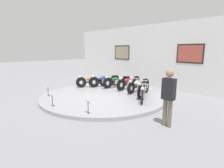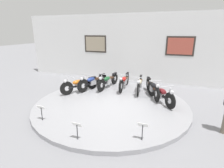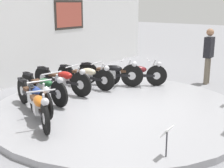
{
  "view_description": "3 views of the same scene",
  "coord_description": "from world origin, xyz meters",
  "px_view_note": "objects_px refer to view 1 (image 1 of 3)",
  "views": [
    {
      "loc": [
        6.23,
        -5.39,
        2.3
      ],
      "look_at": [
        0.29,
        0.28,
        0.67
      ],
      "focal_mm": 28.0,
      "sensor_mm": 36.0,
      "label": 1
    },
    {
      "loc": [
        2.15,
        -6.0,
        2.84
      ],
      "look_at": [
        -0.05,
        0.21,
        0.83
      ],
      "focal_mm": 28.0,
      "sensor_mm": 36.0,
      "label": 2
    },
    {
      "loc": [
        -5.69,
        -4.06,
        2.51
      ],
      "look_at": [
        -0.13,
        0.08,
        0.68
      ],
      "focal_mm": 50.0,
      "sensor_mm": 36.0,
      "label": 3
    }
  ],
  "objects_px": {
    "motorcycle_blue": "(104,80)",
    "motorcycle_maroon": "(143,91)",
    "motorcycle_red": "(128,82)",
    "info_placard_front_centre": "(52,97)",
    "info_placard_front_left": "(48,89)",
    "info_placard_front_right": "(88,103)",
    "visitor_standing": "(168,95)",
    "motorcycle_cream": "(138,85)",
    "motorcycle_black": "(144,87)",
    "motorcycle_orange": "(92,81)",
    "motorcycle_green": "(117,81)"
  },
  "relations": [
    {
      "from": "motorcycle_blue",
      "to": "motorcycle_red",
      "type": "relative_size",
      "value": 0.95
    },
    {
      "from": "motorcycle_red",
      "to": "motorcycle_black",
      "type": "xyz_separation_m",
      "value": [
        1.42,
        -0.55,
        0.0
      ]
    },
    {
      "from": "info_placard_front_centre",
      "to": "motorcycle_black",
      "type": "bearing_deg",
      "value": 69.85
    },
    {
      "from": "info_placard_front_right",
      "to": "motorcycle_black",
      "type": "bearing_deg",
      "value": 92.7
    },
    {
      "from": "motorcycle_black",
      "to": "info_placard_front_right",
      "type": "distance_m",
      "value": 3.35
    },
    {
      "from": "motorcycle_blue",
      "to": "motorcycle_maroon",
      "type": "bearing_deg",
      "value": -10.39
    },
    {
      "from": "motorcycle_blue",
      "to": "info_placard_front_left",
      "type": "bearing_deg",
      "value": -92.74
    },
    {
      "from": "motorcycle_black",
      "to": "info_placard_front_centre",
      "type": "xyz_separation_m",
      "value": [
        -1.42,
        -3.88,
        -0.02
      ]
    },
    {
      "from": "motorcycle_orange",
      "to": "motorcycle_maroon",
      "type": "height_order",
      "value": "motorcycle_orange"
    },
    {
      "from": "motorcycle_orange",
      "to": "motorcycle_blue",
      "type": "xyz_separation_m",
      "value": [
        0.38,
        0.59,
        0.01
      ]
    },
    {
      "from": "motorcycle_black",
      "to": "info_placard_front_left",
      "type": "xyz_separation_m",
      "value": [
        -3.0,
        -3.34,
        -0.02
      ]
    },
    {
      "from": "motorcycle_maroon",
      "to": "visitor_standing",
      "type": "height_order",
      "value": "visitor_standing"
    },
    {
      "from": "motorcycle_red",
      "to": "info_placard_front_centre",
      "type": "height_order",
      "value": "motorcycle_red"
    },
    {
      "from": "motorcycle_green",
      "to": "info_placard_front_left",
      "type": "distance_m",
      "value": 3.83
    },
    {
      "from": "motorcycle_green",
      "to": "motorcycle_maroon",
      "type": "bearing_deg",
      "value": -21.09
    },
    {
      "from": "motorcycle_blue",
      "to": "motorcycle_orange",
      "type": "bearing_deg",
      "value": -122.64
    },
    {
      "from": "motorcycle_red",
      "to": "motorcycle_maroon",
      "type": "bearing_deg",
      "value": -32.39
    },
    {
      "from": "motorcycle_blue",
      "to": "motorcycle_green",
      "type": "xyz_separation_m",
      "value": [
        0.64,
        0.41,
        -0.0
      ]
    },
    {
      "from": "motorcycle_black",
      "to": "info_placard_front_centre",
      "type": "relative_size",
      "value": 3.67
    },
    {
      "from": "motorcycle_black",
      "to": "info_placard_front_left",
      "type": "distance_m",
      "value": 4.49
    },
    {
      "from": "motorcycle_green",
      "to": "info_placard_front_right",
      "type": "distance_m",
      "value": 4.43
    },
    {
      "from": "motorcycle_black",
      "to": "info_placard_front_right",
      "type": "xyz_separation_m",
      "value": [
        0.16,
        -3.34,
        -0.02
      ]
    },
    {
      "from": "motorcycle_red",
      "to": "motorcycle_black",
      "type": "distance_m",
      "value": 1.52
    },
    {
      "from": "motorcycle_cream",
      "to": "info_placard_front_left",
      "type": "bearing_deg",
      "value": -122.22
    },
    {
      "from": "motorcycle_orange",
      "to": "info_placard_front_right",
      "type": "height_order",
      "value": "motorcycle_orange"
    },
    {
      "from": "motorcycle_orange",
      "to": "motorcycle_cream",
      "type": "xyz_separation_m",
      "value": [
        2.58,
        1.0,
        -0.0
      ]
    },
    {
      "from": "motorcycle_black",
      "to": "motorcycle_maroon",
      "type": "height_order",
      "value": "motorcycle_black"
    },
    {
      "from": "motorcycle_cream",
      "to": "visitor_standing",
      "type": "relative_size",
      "value": 1.12
    },
    {
      "from": "motorcycle_blue",
      "to": "info_placard_front_left",
      "type": "distance_m",
      "value": 3.34
    },
    {
      "from": "motorcycle_blue",
      "to": "motorcycle_cream",
      "type": "distance_m",
      "value": 2.24
    },
    {
      "from": "motorcycle_orange",
      "to": "visitor_standing",
      "type": "relative_size",
      "value": 1.0
    },
    {
      "from": "motorcycle_orange",
      "to": "info_placard_front_left",
      "type": "xyz_separation_m",
      "value": [
        0.22,
        -2.75,
        -0.01
      ]
    },
    {
      "from": "motorcycle_cream",
      "to": "motorcycle_green",
      "type": "bearing_deg",
      "value": 179.94
    },
    {
      "from": "motorcycle_red",
      "to": "motorcycle_black",
      "type": "bearing_deg",
      "value": -21.18
    },
    {
      "from": "motorcycle_green",
      "to": "motorcycle_cream",
      "type": "relative_size",
      "value": 1.01
    },
    {
      "from": "info_placard_front_left",
      "to": "motorcycle_blue",
      "type": "bearing_deg",
      "value": 87.26
    },
    {
      "from": "info_placard_front_left",
      "to": "motorcycle_orange",
      "type": "bearing_deg",
      "value": 94.59
    },
    {
      "from": "motorcycle_maroon",
      "to": "info_placard_front_centre",
      "type": "relative_size",
      "value": 3.15
    },
    {
      "from": "motorcycle_red",
      "to": "visitor_standing",
      "type": "relative_size",
      "value": 1.15
    },
    {
      "from": "motorcycle_red",
      "to": "info_placard_front_left",
      "type": "distance_m",
      "value": 4.2
    },
    {
      "from": "motorcycle_blue",
      "to": "visitor_standing",
      "type": "bearing_deg",
      "value": -21.23
    },
    {
      "from": "motorcycle_green",
      "to": "motorcycle_cream",
      "type": "xyz_separation_m",
      "value": [
        1.56,
        -0.0,
        -0.01
      ]
    },
    {
      "from": "motorcycle_green",
      "to": "visitor_standing",
      "type": "distance_m",
      "value": 5.19
    },
    {
      "from": "motorcycle_red",
      "to": "motorcycle_cream",
      "type": "relative_size",
      "value": 1.03
    },
    {
      "from": "motorcycle_black",
      "to": "motorcycle_maroon",
      "type": "distance_m",
      "value": 0.71
    },
    {
      "from": "motorcycle_cream",
      "to": "visitor_standing",
      "type": "bearing_deg",
      "value": -38.93
    },
    {
      "from": "info_placard_front_right",
      "to": "visitor_standing",
      "type": "distance_m",
      "value": 2.61
    },
    {
      "from": "motorcycle_orange",
      "to": "motorcycle_red",
      "type": "height_order",
      "value": "motorcycle_red"
    },
    {
      "from": "motorcycle_blue",
      "to": "info_placard_front_left",
      "type": "height_order",
      "value": "motorcycle_blue"
    },
    {
      "from": "motorcycle_maroon",
      "to": "info_placard_front_centre",
      "type": "xyz_separation_m",
      "value": [
        -1.8,
        -3.28,
        -0.0
      ]
    }
  ]
}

